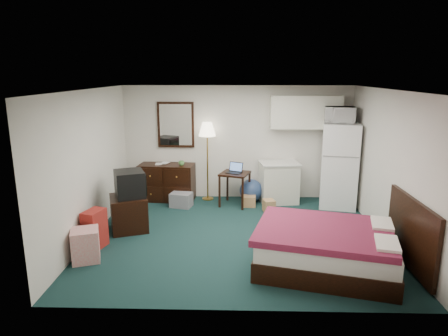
{
  "coord_description": "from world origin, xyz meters",
  "views": [
    {
      "loc": [
        -0.04,
        -6.49,
        2.77
      ],
      "look_at": [
        -0.24,
        0.38,
        1.12
      ],
      "focal_mm": 32.0,
      "sensor_mm": 36.0,
      "label": 1
    }
  ],
  "objects_px": {
    "desk": "(235,189)",
    "bed": "(326,248)",
    "dresser": "(167,182)",
    "floor_lamp": "(207,162)",
    "kitchen_counter": "(279,183)",
    "tv_stand": "(129,213)",
    "suitcase": "(95,229)",
    "fridge": "(339,165)"
  },
  "relations": [
    {
      "from": "dresser",
      "to": "tv_stand",
      "type": "xyz_separation_m",
      "value": [
        -0.4,
        -1.74,
        -0.1
      ]
    },
    {
      "from": "desk",
      "to": "floor_lamp",
      "type": "bearing_deg",
      "value": 165.23
    },
    {
      "from": "desk",
      "to": "bed",
      "type": "relative_size",
      "value": 0.38
    },
    {
      "from": "floor_lamp",
      "to": "fridge",
      "type": "xyz_separation_m",
      "value": [
        2.78,
        -0.38,
        0.02
      ]
    },
    {
      "from": "floor_lamp",
      "to": "dresser",
      "type": "bearing_deg",
      "value": -175.53
    },
    {
      "from": "dresser",
      "to": "tv_stand",
      "type": "distance_m",
      "value": 1.79
    },
    {
      "from": "floor_lamp",
      "to": "bed",
      "type": "height_order",
      "value": "floor_lamp"
    },
    {
      "from": "kitchen_counter",
      "to": "tv_stand",
      "type": "distance_m",
      "value": 3.31
    },
    {
      "from": "fridge",
      "to": "dresser",
      "type": "bearing_deg",
      "value": -173.03
    },
    {
      "from": "dresser",
      "to": "kitchen_counter",
      "type": "xyz_separation_m",
      "value": [
        2.46,
        -0.07,
        0.02
      ]
    },
    {
      "from": "dresser",
      "to": "tv_stand",
      "type": "bearing_deg",
      "value": -97.17
    },
    {
      "from": "floor_lamp",
      "to": "kitchen_counter",
      "type": "xyz_separation_m",
      "value": [
        1.56,
        -0.14,
        -0.43
      ]
    },
    {
      "from": "dresser",
      "to": "desk",
      "type": "distance_m",
      "value": 1.53
    },
    {
      "from": "tv_stand",
      "to": "desk",
      "type": "bearing_deg",
      "value": 16.86
    },
    {
      "from": "dresser",
      "to": "bed",
      "type": "xyz_separation_m",
      "value": [
        2.82,
        -3.12,
        -0.1
      ]
    },
    {
      "from": "suitcase",
      "to": "fridge",
      "type": "bearing_deg",
      "value": 43.1
    },
    {
      "from": "floor_lamp",
      "to": "bed",
      "type": "xyz_separation_m",
      "value": [
        1.93,
        -3.19,
        -0.56
      ]
    },
    {
      "from": "dresser",
      "to": "suitcase",
      "type": "relative_size",
      "value": 1.88
    },
    {
      "from": "kitchen_counter",
      "to": "bed",
      "type": "bearing_deg",
      "value": -91.04
    },
    {
      "from": "dresser",
      "to": "bed",
      "type": "bearing_deg",
      "value": -42.07
    },
    {
      "from": "floor_lamp",
      "to": "tv_stand",
      "type": "height_order",
      "value": "floor_lamp"
    },
    {
      "from": "fridge",
      "to": "bed",
      "type": "bearing_deg",
      "value": -95.07
    },
    {
      "from": "floor_lamp",
      "to": "suitcase",
      "type": "xyz_separation_m",
      "value": [
        -1.64,
        -2.6,
        -0.55
      ]
    },
    {
      "from": "bed",
      "to": "suitcase",
      "type": "relative_size",
      "value": 3.0
    },
    {
      "from": "dresser",
      "to": "bed",
      "type": "height_order",
      "value": "dresser"
    },
    {
      "from": "dresser",
      "to": "fridge",
      "type": "height_order",
      "value": "fridge"
    },
    {
      "from": "tv_stand",
      "to": "suitcase",
      "type": "xyz_separation_m",
      "value": [
        -0.34,
        -0.79,
        0.01
      ]
    },
    {
      "from": "bed",
      "to": "tv_stand",
      "type": "height_order",
      "value": "tv_stand"
    },
    {
      "from": "desk",
      "to": "bed",
      "type": "xyz_separation_m",
      "value": [
        1.32,
        -2.8,
        -0.05
      ]
    },
    {
      "from": "suitcase",
      "to": "desk",
      "type": "bearing_deg",
      "value": 61.02
    },
    {
      "from": "bed",
      "to": "floor_lamp",
      "type": "bearing_deg",
      "value": 135.52
    },
    {
      "from": "desk",
      "to": "fridge",
      "type": "relative_size",
      "value": 0.4
    },
    {
      "from": "floor_lamp",
      "to": "tv_stand",
      "type": "xyz_separation_m",
      "value": [
        -1.3,
        -1.81,
        -0.55
      ]
    },
    {
      "from": "tv_stand",
      "to": "suitcase",
      "type": "relative_size",
      "value": 1.06
    },
    {
      "from": "desk",
      "to": "fridge",
      "type": "distance_m",
      "value": 2.24
    },
    {
      "from": "floor_lamp",
      "to": "desk",
      "type": "height_order",
      "value": "floor_lamp"
    },
    {
      "from": "floor_lamp",
      "to": "fridge",
      "type": "height_order",
      "value": "fridge"
    },
    {
      "from": "desk",
      "to": "kitchen_counter",
      "type": "xyz_separation_m",
      "value": [
        0.96,
        0.25,
        0.07
      ]
    },
    {
      "from": "fridge",
      "to": "tv_stand",
      "type": "xyz_separation_m",
      "value": [
        -4.08,
        -1.43,
        -0.58
      ]
    },
    {
      "from": "dresser",
      "to": "desk",
      "type": "bearing_deg",
      "value": -6.22
    },
    {
      "from": "dresser",
      "to": "kitchen_counter",
      "type": "distance_m",
      "value": 2.46
    },
    {
      "from": "fridge",
      "to": "suitcase",
      "type": "distance_m",
      "value": 4.98
    }
  ]
}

